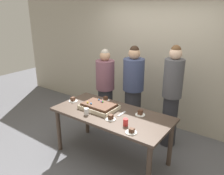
% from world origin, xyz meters
% --- Properties ---
extents(ground_plane, '(12.00, 12.00, 0.00)m').
position_xyz_m(ground_plane, '(0.00, 0.00, 0.00)').
color(ground_plane, '#5B5B60').
extents(interior_back_panel, '(8.00, 0.12, 3.00)m').
position_xyz_m(interior_back_panel, '(0.00, 1.60, 1.50)').
color(interior_back_panel, '#B2A893').
rests_on(interior_back_panel, ground_plane).
extents(party_table, '(1.84, 0.87, 0.79)m').
position_xyz_m(party_table, '(0.00, 0.00, 0.70)').
color(party_table, '#47382D').
rests_on(party_table, ground_plane).
extents(sheet_cake, '(0.57, 0.40, 0.12)m').
position_xyz_m(sheet_cake, '(-0.25, 0.01, 0.84)').
color(sheet_cake, beige).
rests_on(sheet_cake, party_table).
extents(plated_slice_near_left, '(0.15, 0.15, 0.08)m').
position_xyz_m(plated_slice_near_left, '(0.39, 0.19, 0.82)').
color(plated_slice_near_left, white).
rests_on(plated_slice_near_left, party_table).
extents(plated_slice_near_right, '(0.15, 0.15, 0.06)m').
position_xyz_m(plated_slice_near_right, '(0.55, -0.32, 0.81)').
color(plated_slice_near_right, white).
rests_on(plated_slice_near_right, party_table).
extents(plated_slice_far_left, '(0.15, 0.15, 0.08)m').
position_xyz_m(plated_slice_far_left, '(0.12, -0.18, 0.82)').
color(plated_slice_far_left, white).
rests_on(plated_slice_far_left, party_table).
extents(plated_slice_far_right, '(0.15, 0.15, 0.07)m').
position_xyz_m(plated_slice_far_right, '(-0.81, -0.02, 0.82)').
color(plated_slice_far_right, white).
rests_on(plated_slice_far_right, party_table).
extents(plated_slice_center_front, '(0.15, 0.15, 0.07)m').
position_xyz_m(plated_slice_center_front, '(-0.38, 0.34, 0.82)').
color(plated_slice_center_front, white).
rests_on(plated_slice_center_front, party_table).
extents(drink_cup_nearest, '(0.07, 0.07, 0.10)m').
position_xyz_m(drink_cup_nearest, '(0.38, -0.20, 0.84)').
color(drink_cup_nearest, red).
rests_on(drink_cup_nearest, party_table).
extents(drink_cup_middle, '(0.07, 0.07, 0.10)m').
position_xyz_m(drink_cup_middle, '(-0.28, -0.26, 0.84)').
color(drink_cup_middle, white).
rests_on(drink_cup_middle, party_table).
extents(cake_server_utensil, '(0.03, 0.20, 0.01)m').
position_xyz_m(cake_server_utensil, '(0.15, 0.06, 0.80)').
color(cake_server_utensil, silver).
rests_on(cake_server_utensil, party_table).
extents(person_serving_front, '(0.32, 0.32, 1.77)m').
position_xyz_m(person_serving_front, '(0.59, 0.90, 0.93)').
color(person_serving_front, '#28282D').
rests_on(person_serving_front, ground_plane).
extents(person_green_shirt_behind, '(0.38, 0.38, 1.70)m').
position_xyz_m(person_green_shirt_behind, '(-0.13, 0.85, 0.87)').
color(person_green_shirt_behind, '#28282D').
rests_on(person_green_shirt_behind, ground_plane).
extents(person_striped_tie_right, '(0.36, 0.36, 1.60)m').
position_xyz_m(person_striped_tie_right, '(-0.70, 0.75, 0.82)').
color(person_striped_tie_right, '#28282D').
rests_on(person_striped_tie_right, ground_plane).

